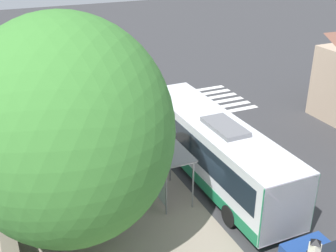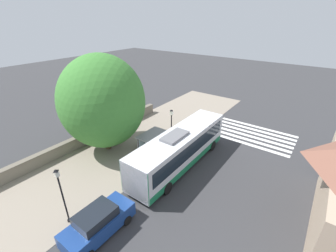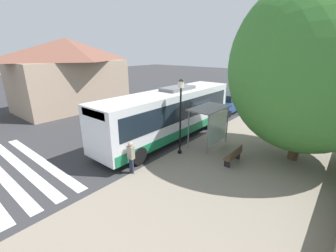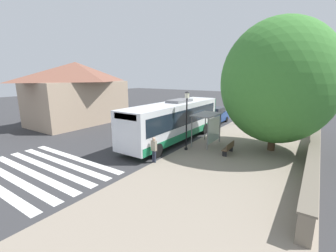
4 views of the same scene
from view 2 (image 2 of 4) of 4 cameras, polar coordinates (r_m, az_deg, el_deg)
ground_plane at (r=20.37m, az=-3.78°, el=-10.79°), size 120.00×120.00×0.00m
sidewalk_plaza at (r=23.04m, az=-12.50°, el=-6.56°), size 9.00×44.00×0.02m
crosswalk_stripes at (r=27.46m, az=20.39°, el=-2.03°), size 9.00×5.25×0.01m
stone_wall at (r=25.60m, az=-18.76°, el=-2.31°), size 0.60×20.00×1.22m
bus at (r=19.80m, az=3.10°, el=-5.60°), size 2.71×11.63×3.50m
bus_shelter at (r=20.83m, az=-4.35°, el=-3.02°), size 1.64×2.81×2.55m
pedestrian at (r=24.64m, az=6.29°, el=-1.09°), size 0.34×0.23×1.70m
bench at (r=23.68m, az=-6.33°, el=-3.76°), size 0.40×1.60×0.88m
street_lamp_near at (r=15.77m, az=-25.40°, el=-14.95°), size 0.28×0.28×4.24m
street_lamp_far at (r=21.58m, az=0.86°, el=-0.25°), size 0.28×0.28×4.43m
shade_tree at (r=21.79m, az=-16.29°, el=5.94°), size 7.94×7.94×9.45m
parked_car_behind_bus at (r=15.49m, az=-17.29°, el=-22.35°), size 1.99×4.51×1.86m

